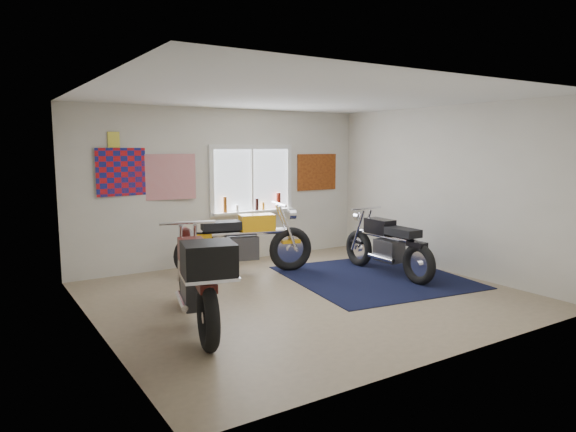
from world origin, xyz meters
TOP-DOWN VIEW (x-y plane):
  - ground at (0.00, 0.00)m, footprint 5.50×5.50m
  - room_shell at (0.00, 0.00)m, footprint 5.50×5.50m
  - navy_rug at (1.46, 0.23)m, footprint 2.84×2.92m
  - window_assembly at (0.50, 2.47)m, footprint 1.66×0.17m
  - oil_bottles at (0.58, 2.40)m, footprint 1.17×0.09m
  - flag_display at (-1.90, 2.48)m, footprint 1.60×0.10m
  - triumph_poster at (1.95, 2.48)m, footprint 0.90×0.03m
  - yellow_triumph at (-0.16, 1.50)m, footprint 2.25×0.80m
  - black_chrome_bike at (1.75, 0.26)m, footprint 0.62×2.04m
  - maroon_tourer at (-1.79, -0.51)m, footprint 0.97×2.24m

SIDE VIEW (x-z plane):
  - ground at x=0.00m, z-range 0.00..0.00m
  - navy_rug at x=1.46m, z-range 0.00..0.01m
  - black_chrome_bike at x=1.75m, z-range -0.06..0.98m
  - yellow_triumph at x=-0.16m, z-range -0.07..1.08m
  - maroon_tourer at x=-1.79m, z-range 0.02..1.17m
  - oil_bottles at x=0.58m, z-range 0.88..1.18m
  - window_assembly at x=0.50m, z-range 0.74..2.00m
  - triumph_poster at x=1.95m, z-range 1.20..1.90m
  - room_shell at x=0.00m, z-range -1.11..4.39m
  - flag_display at x=-1.90m, z-range 1.56..2.73m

